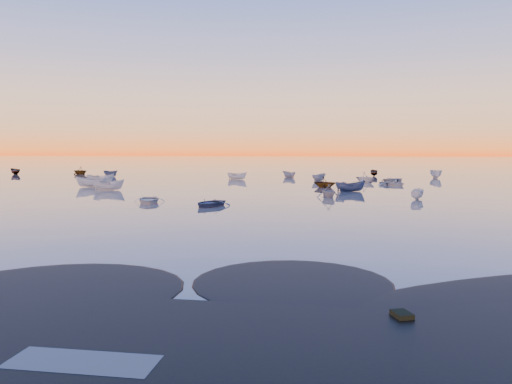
# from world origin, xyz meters

# --- Properties ---
(ground) EXTENTS (600.00, 600.00, 0.00)m
(ground) POSITION_xyz_m (0.00, 100.00, 0.00)
(ground) COLOR slate
(ground) RESTS_ON ground
(mud_lobes) EXTENTS (140.00, 6.00, 0.07)m
(mud_lobes) POSITION_xyz_m (0.00, -1.00, 0.01)
(mud_lobes) COLOR black
(mud_lobes) RESTS_ON ground
(moored_fleet) EXTENTS (124.00, 58.00, 1.20)m
(moored_fleet) POSITION_xyz_m (0.00, 53.00, 0.00)
(moored_fleet) COLOR silver
(moored_fleet) RESTS_ON ground
(boat_near_left) EXTENTS (4.47, 2.90, 1.04)m
(boat_near_left) POSITION_xyz_m (-8.46, 26.94, 0.00)
(boat_near_left) COLOR silver
(boat_near_left) RESTS_ON ground
(boat_near_center) EXTENTS (2.60, 4.28, 1.38)m
(boat_near_center) POSITION_xyz_m (-19.16, 40.85, 0.00)
(boat_near_center) COLOR silver
(boat_near_center) RESTS_ON ground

